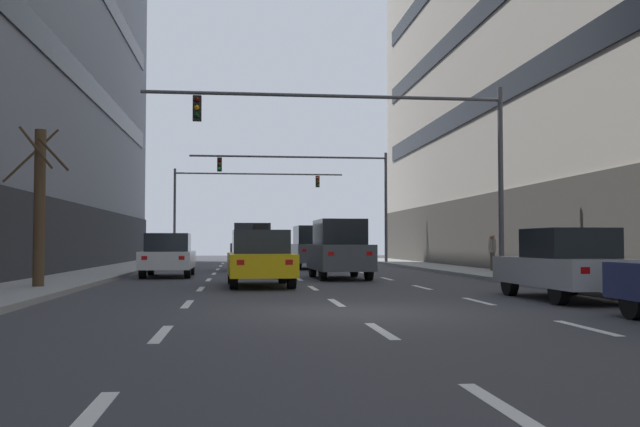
# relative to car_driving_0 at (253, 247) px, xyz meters

# --- Properties ---
(ground_plane) EXTENTS (120.00, 120.00, 0.00)m
(ground_plane) POSITION_rel_car_driving_0_xyz_m (1.51, -20.57, -1.12)
(ground_plane) COLOR #38383D
(lane_stripe_l1_s2) EXTENTS (0.16, 2.00, 0.01)m
(lane_stripe_l1_s2) POSITION_rel_car_driving_0_xyz_m (-1.72, -28.57, -1.11)
(lane_stripe_l1_s2) COLOR silver
(lane_stripe_l1_s2) RESTS_ON ground
(lane_stripe_l1_s3) EXTENTS (0.16, 2.00, 0.01)m
(lane_stripe_l1_s3) POSITION_rel_car_driving_0_xyz_m (-1.72, -23.57, -1.11)
(lane_stripe_l1_s3) COLOR silver
(lane_stripe_l1_s3) RESTS_ON ground
(lane_stripe_l1_s4) EXTENTS (0.16, 2.00, 0.01)m
(lane_stripe_l1_s4) POSITION_rel_car_driving_0_xyz_m (-1.72, -18.57, -1.11)
(lane_stripe_l1_s4) COLOR silver
(lane_stripe_l1_s4) RESTS_ON ground
(lane_stripe_l1_s5) EXTENTS (0.16, 2.00, 0.01)m
(lane_stripe_l1_s5) POSITION_rel_car_driving_0_xyz_m (-1.72, -13.57, -1.11)
(lane_stripe_l1_s5) COLOR silver
(lane_stripe_l1_s5) RESTS_ON ground
(lane_stripe_l1_s6) EXTENTS (0.16, 2.00, 0.01)m
(lane_stripe_l1_s6) POSITION_rel_car_driving_0_xyz_m (-1.72, -8.57, -1.11)
(lane_stripe_l1_s6) COLOR silver
(lane_stripe_l1_s6) RESTS_ON ground
(lane_stripe_l1_s7) EXTENTS (0.16, 2.00, 0.01)m
(lane_stripe_l1_s7) POSITION_rel_car_driving_0_xyz_m (-1.72, -3.57, -1.11)
(lane_stripe_l1_s7) COLOR silver
(lane_stripe_l1_s7) RESTS_ON ground
(lane_stripe_l1_s8) EXTENTS (0.16, 2.00, 0.01)m
(lane_stripe_l1_s8) POSITION_rel_car_driving_0_xyz_m (-1.72, 1.43, -1.11)
(lane_stripe_l1_s8) COLOR silver
(lane_stripe_l1_s8) RESTS_ON ground
(lane_stripe_l1_s9) EXTENTS (0.16, 2.00, 0.01)m
(lane_stripe_l1_s9) POSITION_rel_car_driving_0_xyz_m (-1.72, 6.43, -1.11)
(lane_stripe_l1_s9) COLOR silver
(lane_stripe_l1_s9) RESTS_ON ground
(lane_stripe_l1_s10) EXTENTS (0.16, 2.00, 0.01)m
(lane_stripe_l1_s10) POSITION_rel_car_driving_0_xyz_m (-1.72, 11.43, -1.11)
(lane_stripe_l1_s10) COLOR silver
(lane_stripe_l1_s10) RESTS_ON ground
(lane_stripe_l2_s2) EXTENTS (0.16, 2.00, 0.01)m
(lane_stripe_l2_s2) POSITION_rel_car_driving_0_xyz_m (1.51, -28.57, -1.11)
(lane_stripe_l2_s2) COLOR silver
(lane_stripe_l2_s2) RESTS_ON ground
(lane_stripe_l2_s3) EXTENTS (0.16, 2.00, 0.01)m
(lane_stripe_l2_s3) POSITION_rel_car_driving_0_xyz_m (1.51, -23.57, -1.11)
(lane_stripe_l2_s3) COLOR silver
(lane_stripe_l2_s3) RESTS_ON ground
(lane_stripe_l2_s4) EXTENTS (0.16, 2.00, 0.01)m
(lane_stripe_l2_s4) POSITION_rel_car_driving_0_xyz_m (1.51, -18.57, -1.11)
(lane_stripe_l2_s4) COLOR silver
(lane_stripe_l2_s4) RESTS_ON ground
(lane_stripe_l2_s5) EXTENTS (0.16, 2.00, 0.01)m
(lane_stripe_l2_s5) POSITION_rel_car_driving_0_xyz_m (1.51, -13.57, -1.11)
(lane_stripe_l2_s5) COLOR silver
(lane_stripe_l2_s5) RESTS_ON ground
(lane_stripe_l2_s6) EXTENTS (0.16, 2.00, 0.01)m
(lane_stripe_l2_s6) POSITION_rel_car_driving_0_xyz_m (1.51, -8.57, -1.11)
(lane_stripe_l2_s6) COLOR silver
(lane_stripe_l2_s6) RESTS_ON ground
(lane_stripe_l2_s7) EXTENTS (0.16, 2.00, 0.01)m
(lane_stripe_l2_s7) POSITION_rel_car_driving_0_xyz_m (1.51, -3.57, -1.11)
(lane_stripe_l2_s7) COLOR silver
(lane_stripe_l2_s7) RESTS_ON ground
(lane_stripe_l2_s8) EXTENTS (0.16, 2.00, 0.01)m
(lane_stripe_l2_s8) POSITION_rel_car_driving_0_xyz_m (1.51, 1.43, -1.11)
(lane_stripe_l2_s8) COLOR silver
(lane_stripe_l2_s8) RESTS_ON ground
(lane_stripe_l2_s9) EXTENTS (0.16, 2.00, 0.01)m
(lane_stripe_l2_s9) POSITION_rel_car_driving_0_xyz_m (1.51, 6.43, -1.11)
(lane_stripe_l2_s9) COLOR silver
(lane_stripe_l2_s9) RESTS_ON ground
(lane_stripe_l2_s10) EXTENTS (0.16, 2.00, 0.01)m
(lane_stripe_l2_s10) POSITION_rel_car_driving_0_xyz_m (1.51, 11.43, -1.11)
(lane_stripe_l2_s10) COLOR silver
(lane_stripe_l2_s10) RESTS_ON ground
(lane_stripe_l3_s3) EXTENTS (0.16, 2.00, 0.01)m
(lane_stripe_l3_s3) POSITION_rel_car_driving_0_xyz_m (4.74, -23.57, -1.11)
(lane_stripe_l3_s3) COLOR silver
(lane_stripe_l3_s3) RESTS_ON ground
(lane_stripe_l3_s4) EXTENTS (0.16, 2.00, 0.01)m
(lane_stripe_l3_s4) POSITION_rel_car_driving_0_xyz_m (4.74, -18.57, -1.11)
(lane_stripe_l3_s4) COLOR silver
(lane_stripe_l3_s4) RESTS_ON ground
(lane_stripe_l3_s5) EXTENTS (0.16, 2.00, 0.01)m
(lane_stripe_l3_s5) POSITION_rel_car_driving_0_xyz_m (4.74, -13.57, -1.11)
(lane_stripe_l3_s5) COLOR silver
(lane_stripe_l3_s5) RESTS_ON ground
(lane_stripe_l3_s6) EXTENTS (0.16, 2.00, 0.01)m
(lane_stripe_l3_s6) POSITION_rel_car_driving_0_xyz_m (4.74, -8.57, -1.11)
(lane_stripe_l3_s6) COLOR silver
(lane_stripe_l3_s6) RESTS_ON ground
(lane_stripe_l3_s7) EXTENTS (0.16, 2.00, 0.01)m
(lane_stripe_l3_s7) POSITION_rel_car_driving_0_xyz_m (4.74, -3.57, -1.11)
(lane_stripe_l3_s7) COLOR silver
(lane_stripe_l3_s7) RESTS_ON ground
(lane_stripe_l3_s8) EXTENTS (0.16, 2.00, 0.01)m
(lane_stripe_l3_s8) POSITION_rel_car_driving_0_xyz_m (4.74, 1.43, -1.11)
(lane_stripe_l3_s8) COLOR silver
(lane_stripe_l3_s8) RESTS_ON ground
(lane_stripe_l3_s9) EXTENTS (0.16, 2.00, 0.01)m
(lane_stripe_l3_s9) POSITION_rel_car_driving_0_xyz_m (4.74, 6.43, -1.11)
(lane_stripe_l3_s9) COLOR silver
(lane_stripe_l3_s9) RESTS_ON ground
(lane_stripe_l3_s10) EXTENTS (0.16, 2.00, 0.01)m
(lane_stripe_l3_s10) POSITION_rel_car_driving_0_xyz_m (4.74, 11.43, -1.11)
(lane_stripe_l3_s10) COLOR silver
(lane_stripe_l3_s10) RESTS_ON ground
(car_driving_0) EXTENTS (2.12, 4.71, 2.24)m
(car_driving_0) POSITION_rel_car_driving_0_xyz_m (0.00, 0.00, 0.00)
(car_driving_0) COLOR black
(car_driving_0) RESTS_ON ground
(car_driving_1) EXTENTS (2.00, 4.53, 2.17)m
(car_driving_1) POSITION_rel_car_driving_0_xyz_m (3.02, -8.29, -0.04)
(car_driving_1) COLOR black
(car_driving_1) RESTS_ON ground
(car_driving_2) EXTENTS (2.00, 4.55, 2.18)m
(car_driving_2) POSITION_rel_car_driving_0_xyz_m (3.01, 1.75, -0.03)
(car_driving_2) COLOR black
(car_driving_2) RESTS_ON ground
(taxi_driving_3) EXTENTS (2.05, 4.60, 1.89)m
(taxi_driving_3) POSITION_rel_car_driving_0_xyz_m (-0.01, -12.49, -0.28)
(taxi_driving_3) COLOR black
(taxi_driving_3) RESTS_ON ground
(car_driving_4) EXTENTS (1.94, 4.52, 1.68)m
(car_driving_4) POSITION_rel_car_driving_0_xyz_m (-3.39, -6.11, -0.29)
(car_driving_4) COLOR black
(car_driving_4) RESTS_ON ground
(car_parked_2) EXTENTS (1.88, 4.42, 1.65)m
(car_parked_2) POSITION_rel_car_driving_0_xyz_m (6.93, -18.38, -0.30)
(car_parked_2) COLOR black
(car_parked_2) RESTS_ON ground
(traffic_signal_0) EXTENTS (12.36, 0.35, 6.60)m
(traffic_signal_0) POSITION_rel_car_driving_0_xyz_m (4.42, -10.52, 3.78)
(traffic_signal_0) COLOR #4C4C51
(traffic_signal_0) RESTS_ON sidewalk_right
(traffic_signal_1) EXTENTS (12.17, 0.35, 6.79)m
(traffic_signal_1) POSITION_rel_car_driving_0_xyz_m (4.54, 8.95, 3.95)
(traffic_signal_1) COLOR #4C4C51
(traffic_signal_1) RESTS_ON sidewalk_right
(traffic_signal_2) EXTENTS (12.32, 0.34, 6.55)m
(traffic_signal_2) POSITION_rel_car_driving_0_xyz_m (-1.40, 17.65, 3.81)
(traffic_signal_2) COLOR #4C4C51
(traffic_signal_2) RESTS_ON sidewalk_left
(street_tree_0) EXTENTS (1.82, 1.82, 4.47)m
(street_tree_0) POSITION_rel_car_driving_0_xyz_m (-6.06, -14.12, 1.25)
(street_tree_0) COLOR #4C3823
(street_tree_0) RESTS_ON sidewalk_left
(pedestrian_1) EXTENTS (0.22, 0.53, 1.52)m
(pedestrian_1) POSITION_rel_car_driving_0_xyz_m (10.04, -5.09, -0.10)
(pedestrian_1) COLOR brown
(pedestrian_1) RESTS_ON sidewalk_right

